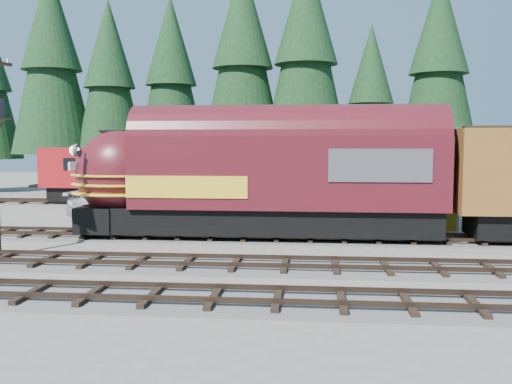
# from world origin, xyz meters

# --- Properties ---
(ground) EXTENTS (120.00, 120.00, 0.00)m
(ground) POSITION_xyz_m (0.00, 0.00, 0.00)
(ground) COLOR #6B665B
(ground) RESTS_ON ground
(track_spur) EXTENTS (32.00, 3.20, 0.33)m
(track_spur) POSITION_xyz_m (-10.00, 18.00, 0.06)
(track_spur) COLOR #4C4947
(track_spur) RESTS_ON ground
(depot) EXTENTS (12.80, 7.00, 5.30)m
(depot) POSITION_xyz_m (-0.00, 10.50, 2.96)
(depot) COLOR gold
(depot) RESTS_ON ground
(conifer_backdrop) EXTENTS (79.64, 24.08, 17.36)m
(conifer_backdrop) POSITION_xyz_m (4.19, 25.20, 10.60)
(conifer_backdrop) COLOR black
(conifer_backdrop) RESTS_ON ground
(locomotive) EXTENTS (17.47, 3.47, 4.75)m
(locomotive) POSITION_xyz_m (-4.42, 4.00, 2.75)
(locomotive) COLOR black
(locomotive) RESTS_ON ground
(caboose) EXTENTS (9.52, 2.76, 4.95)m
(caboose) POSITION_xyz_m (-16.13, 18.00, 2.47)
(caboose) COLOR black
(caboose) RESTS_ON ground
(pickup_truck_a) EXTENTS (6.39, 3.54, 1.69)m
(pickup_truck_a) POSITION_xyz_m (-10.35, 8.11, 0.85)
(pickup_truck_a) COLOR black
(pickup_truck_a) RESTS_ON ground
(pickup_truck_b) EXTENTS (6.17, 2.98, 1.73)m
(pickup_truck_b) POSITION_xyz_m (-12.56, 9.60, 0.87)
(pickup_truck_b) COLOR #B3B7BB
(pickup_truck_b) RESTS_ON ground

